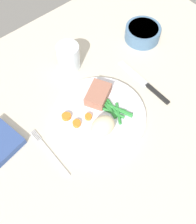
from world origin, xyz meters
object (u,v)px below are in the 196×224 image
at_px(dinner_plate, 98,115).
at_px(salad_bowl, 143,32).
at_px(knife, 145,83).
at_px(water_glass, 69,58).
at_px(meat_portion, 98,94).
at_px(fork, 50,153).

height_order(dinner_plate, salad_bowl, salad_bowl).
relative_size(knife, water_glass, 2.46).
bearing_deg(water_glass, knife, -56.95).
distance_m(knife, salad_bowl, 0.19).
distance_m(knife, water_glass, 0.24).
distance_m(meat_portion, water_glass, 0.16).
bearing_deg(water_glass, fork, -137.36).
distance_m(meat_portion, fork, 0.21).
relative_size(dinner_plate, water_glass, 3.15).
xyz_separation_m(fork, salad_bowl, (0.48, 0.14, 0.02)).
bearing_deg(dinner_plate, knife, -0.89).
height_order(dinner_plate, fork, dinner_plate).
bearing_deg(knife, salad_bowl, 51.41).
relative_size(fork, knife, 0.81).
bearing_deg(knife, water_glass, 126.60).
height_order(dinner_plate, meat_portion, meat_portion).
relative_size(dinner_plate, fork, 1.58).
relative_size(knife, salad_bowl, 1.77).
xyz_separation_m(water_glass, salad_bowl, (0.26, -0.06, -0.01)).
relative_size(dinner_plate, meat_portion, 3.30).
relative_size(fork, salad_bowl, 1.43).
relative_size(meat_portion, fork, 0.48).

